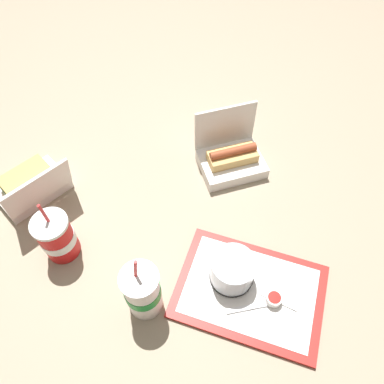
% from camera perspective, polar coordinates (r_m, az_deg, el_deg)
% --- Properties ---
extents(ground_plane, '(3.20, 3.20, 0.00)m').
position_cam_1_polar(ground_plane, '(1.15, 0.52, 0.37)').
color(ground_plane, gray).
extents(food_tray, '(0.39, 0.28, 0.01)m').
position_cam_1_polar(food_tray, '(1.00, 8.78, -14.72)').
color(food_tray, red).
rests_on(food_tray, ground_plane).
extents(cake_container, '(0.11, 0.11, 0.08)m').
position_cam_1_polar(cake_container, '(0.97, 6.17, -11.79)').
color(cake_container, black).
rests_on(cake_container, food_tray).
extents(ketchup_cup, '(0.04, 0.04, 0.02)m').
position_cam_1_polar(ketchup_cup, '(0.98, 12.35, -15.62)').
color(ketchup_cup, white).
rests_on(ketchup_cup, food_tray).
extents(napkin_stack, '(0.11, 0.11, 0.00)m').
position_cam_1_polar(napkin_stack, '(1.01, 13.77, -13.63)').
color(napkin_stack, white).
rests_on(napkin_stack, food_tray).
extents(plastic_fork, '(0.10, 0.07, 0.00)m').
position_cam_1_polar(plastic_fork, '(0.98, 8.44, -17.03)').
color(plastic_fork, white).
rests_on(plastic_fork, food_tray).
extents(clamshell_hotdog_front, '(0.25, 0.24, 0.19)m').
position_cam_1_polar(clamshell_hotdog_front, '(1.18, 5.95, 5.29)').
color(clamshell_hotdog_front, white).
rests_on(clamshell_hotdog_front, ground_plane).
extents(clamshell_sandwich_right, '(0.24, 0.25, 0.17)m').
position_cam_1_polar(clamshell_sandwich_right, '(1.20, -23.28, 0.91)').
color(clamshell_sandwich_right, white).
rests_on(clamshell_sandwich_right, ground_plane).
extents(soda_cup_corner, '(0.09, 0.09, 0.23)m').
position_cam_1_polar(soda_cup_corner, '(0.91, -7.54, -14.78)').
color(soda_cup_corner, white).
rests_on(soda_cup_corner, ground_plane).
extents(soda_cup_left, '(0.09, 0.09, 0.21)m').
position_cam_1_polar(soda_cup_left, '(1.04, -19.88, -6.47)').
color(soda_cup_left, red).
rests_on(soda_cup_left, ground_plane).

